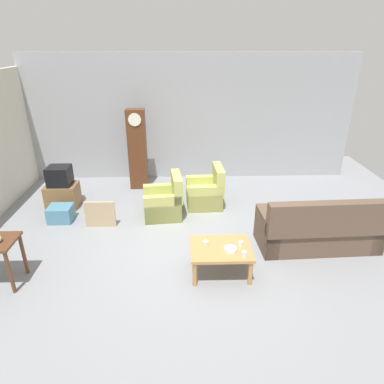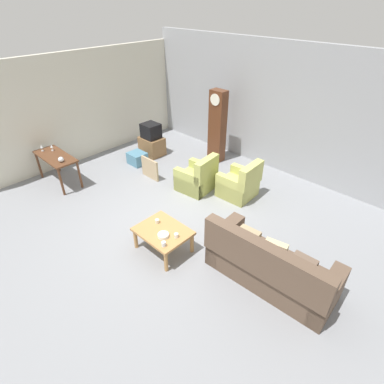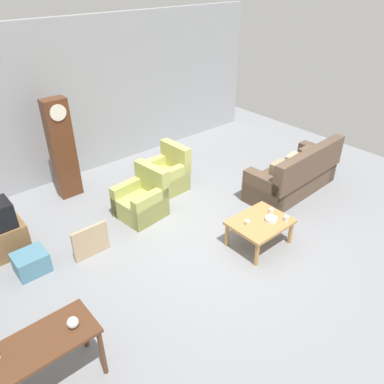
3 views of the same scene
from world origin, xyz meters
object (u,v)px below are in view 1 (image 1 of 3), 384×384
(couch_floral, at_px, (319,230))
(bowl_white_stacked, at_px, (230,249))
(tv_stand_cabinet, at_px, (63,195))
(cup_white_porcelain, at_px, (240,243))
(grandfather_clock, at_px, (137,150))
(armchair_olive_far, at_px, (206,193))
(tv_crt, at_px, (59,176))
(storage_box_blue, at_px, (61,214))
(armchair_olive_near, at_px, (164,203))
(coffee_table_wood, at_px, (221,251))
(framed_picture_leaning, at_px, (100,214))
(cup_blue_rimmed, at_px, (244,254))
(cup_cream_tall, at_px, (206,243))

(couch_floral, xyz_separation_m, bowl_white_stacked, (-1.70, -0.78, 0.14))
(tv_stand_cabinet, relative_size, cup_white_porcelain, 8.35)
(grandfather_clock, relative_size, bowl_white_stacked, 10.02)
(armchair_olive_far, distance_m, tv_crt, 3.25)
(tv_stand_cabinet, relative_size, bowl_white_stacked, 3.44)
(bowl_white_stacked, bearing_deg, storage_box_blue, 149.57)
(tv_crt, height_order, storage_box_blue, tv_crt)
(grandfather_clock, distance_m, tv_stand_cabinet, 2.05)
(armchair_olive_far, xyz_separation_m, tv_stand_cabinet, (-3.22, 0.04, -0.04))
(armchair_olive_near, height_order, coffee_table_wood, armchair_olive_near)
(framed_picture_leaning, bearing_deg, armchair_olive_near, 18.77)
(framed_picture_leaning, xyz_separation_m, bowl_white_stacked, (2.38, -1.65, 0.22))
(storage_box_blue, bearing_deg, cup_blue_rimmed, -31.01)
(tv_crt, distance_m, framed_picture_leaning, 1.48)
(storage_box_blue, bearing_deg, cup_white_porcelain, -27.20)
(storage_box_blue, distance_m, cup_white_porcelain, 3.88)
(coffee_table_wood, relative_size, framed_picture_leaning, 1.60)
(cup_blue_rimmed, bearing_deg, tv_stand_cabinet, 142.62)
(armchair_olive_far, bearing_deg, storage_box_blue, -168.14)
(cup_blue_rimmed, distance_m, bowl_white_stacked, 0.24)
(grandfather_clock, distance_m, cup_white_porcelain, 4.07)
(storage_box_blue, distance_m, cup_cream_tall, 3.39)
(cup_white_porcelain, bearing_deg, grandfather_clock, 119.77)
(framed_picture_leaning, relative_size, cup_white_porcelain, 7.37)
(storage_box_blue, height_order, cup_cream_tall, cup_cream_tall)
(cup_cream_tall, bearing_deg, grandfather_clock, 112.74)
(grandfather_clock, xyz_separation_m, cup_blue_rimmed, (2.01, -3.81, -0.49))
(framed_picture_leaning, bearing_deg, coffee_table_wood, -34.51)
(tv_stand_cabinet, height_order, cup_white_porcelain, cup_white_porcelain)
(cup_cream_tall, bearing_deg, armchair_olive_far, 85.96)
(cup_cream_tall, bearing_deg, bowl_white_stacked, -25.86)
(armchair_olive_near, bearing_deg, cup_white_porcelain, -56.19)
(coffee_table_wood, xyz_separation_m, framed_picture_leaning, (-2.25, 1.55, -0.13))
(grandfather_clock, relative_size, tv_crt, 4.13)
(couch_floral, xyz_separation_m, grandfather_clock, (-3.52, 2.88, 0.64))
(grandfather_clock, bearing_deg, tv_stand_cabinet, -146.50)
(framed_picture_leaning, bearing_deg, cup_blue_rimmed, -35.18)
(armchair_olive_far, xyz_separation_m, coffee_table_wood, (0.07, -2.45, 0.09))
(framed_picture_leaning, height_order, storage_box_blue, framed_picture_leaning)
(grandfather_clock, distance_m, storage_box_blue, 2.40)
(grandfather_clock, bearing_deg, cup_white_porcelain, -60.23)
(couch_floral, distance_m, coffee_table_wood, 1.95)
(storage_box_blue, distance_m, cup_blue_rimmed, 4.04)
(armchair_olive_near, xyz_separation_m, cup_cream_tall, (0.75, -1.90, 0.20))
(coffee_table_wood, height_order, tv_stand_cabinet, tv_stand_cabinet)
(tv_crt, bearing_deg, tv_stand_cabinet, 0.00)
(armchair_olive_far, height_order, cup_cream_tall, armchair_olive_far)
(couch_floral, bearing_deg, tv_stand_cabinet, 160.40)
(tv_stand_cabinet, distance_m, cup_cream_tall, 3.90)
(coffee_table_wood, distance_m, storage_box_blue, 3.62)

